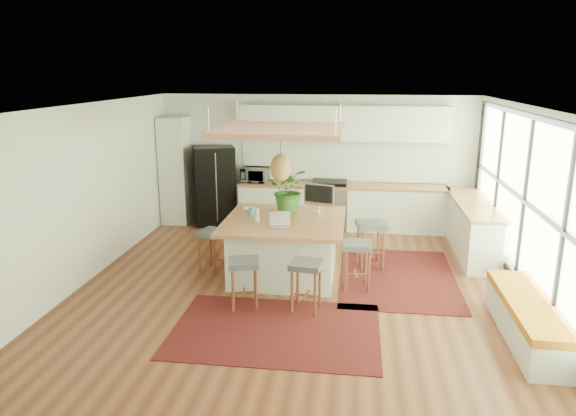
# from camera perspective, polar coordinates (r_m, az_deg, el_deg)

# --- Properties ---
(floor) EXTENTS (7.00, 7.00, 0.00)m
(floor) POSITION_cam_1_polar(r_m,az_deg,el_deg) (8.07, 0.95, -8.53)
(floor) COLOR #5B291A
(floor) RESTS_ON ground
(ceiling) EXTENTS (7.00, 7.00, 0.00)m
(ceiling) POSITION_cam_1_polar(r_m,az_deg,el_deg) (7.43, 1.04, 10.98)
(ceiling) COLOR white
(ceiling) RESTS_ON ground
(wall_back) EXTENTS (6.50, 0.00, 6.50)m
(wall_back) POSITION_cam_1_polar(r_m,az_deg,el_deg) (11.05, 3.09, 5.14)
(wall_back) COLOR silver
(wall_back) RESTS_ON ground
(wall_front) EXTENTS (6.50, 0.00, 6.50)m
(wall_front) POSITION_cam_1_polar(r_m,az_deg,el_deg) (4.36, -4.40, -10.20)
(wall_front) COLOR silver
(wall_front) RESTS_ON ground
(wall_left) EXTENTS (0.00, 7.00, 7.00)m
(wall_left) POSITION_cam_1_polar(r_m,az_deg,el_deg) (8.63, -20.99, 1.45)
(wall_left) COLOR silver
(wall_left) RESTS_ON ground
(wall_right) EXTENTS (0.00, 7.00, 7.00)m
(wall_right) POSITION_cam_1_polar(r_m,az_deg,el_deg) (7.96, 24.91, 0.00)
(wall_right) COLOR silver
(wall_right) RESTS_ON ground
(window_wall) EXTENTS (0.10, 6.20, 2.60)m
(window_wall) POSITION_cam_1_polar(r_m,az_deg,el_deg) (7.94, 24.74, 0.36)
(window_wall) COLOR black
(window_wall) RESTS_ON wall_right
(pantry) EXTENTS (0.55, 0.60, 2.25)m
(pantry) POSITION_cam_1_polar(r_m,az_deg,el_deg) (11.40, -12.05, 3.98)
(pantry) COLOR silver
(pantry) RESTS_ON floor
(back_counter_base) EXTENTS (4.20, 0.60, 0.88)m
(back_counter_base) POSITION_cam_1_polar(r_m,az_deg,el_deg) (10.90, 5.77, 0.06)
(back_counter_base) COLOR silver
(back_counter_base) RESTS_ON floor
(back_counter_top) EXTENTS (4.24, 0.64, 0.05)m
(back_counter_top) POSITION_cam_1_polar(r_m,az_deg,el_deg) (10.79, 5.84, 2.42)
(back_counter_top) COLOR #A15C39
(back_counter_top) RESTS_ON back_counter_base
(backsplash) EXTENTS (4.20, 0.02, 0.80)m
(backsplash) POSITION_cam_1_polar(r_m,az_deg,el_deg) (11.00, 5.95, 5.04)
(backsplash) COLOR white
(backsplash) RESTS_ON wall_back
(upper_cabinets) EXTENTS (4.20, 0.34, 0.70)m
(upper_cabinets) POSITION_cam_1_polar(r_m,az_deg,el_deg) (10.74, 6.04, 9.11)
(upper_cabinets) COLOR silver
(upper_cabinets) RESTS_ON wall_back
(range) EXTENTS (0.76, 0.62, 1.00)m
(range) POSITION_cam_1_polar(r_m,az_deg,el_deg) (10.90, 4.47, 0.41)
(range) COLOR #A5A5AA
(range) RESTS_ON floor
(right_counter_base) EXTENTS (0.60, 2.50, 0.88)m
(right_counter_base) POSITION_cam_1_polar(r_m,az_deg,el_deg) (9.98, 19.33, -2.10)
(right_counter_base) COLOR silver
(right_counter_base) RESTS_ON floor
(right_counter_top) EXTENTS (0.64, 2.54, 0.05)m
(right_counter_top) POSITION_cam_1_polar(r_m,az_deg,el_deg) (9.86, 19.55, 0.46)
(right_counter_top) COLOR #A15C39
(right_counter_top) RESTS_ON right_counter_base
(window_bench) EXTENTS (0.52, 2.00, 0.50)m
(window_bench) POSITION_cam_1_polar(r_m,az_deg,el_deg) (7.15, 24.40, -10.94)
(window_bench) COLOR silver
(window_bench) RESTS_ON floor
(ceiling_panel) EXTENTS (1.86, 1.86, 0.80)m
(ceiling_panel) POSITION_cam_1_polar(r_m,az_deg,el_deg) (7.93, -0.82, 6.49)
(ceiling_panel) COLOR #A15C39
(ceiling_panel) RESTS_ON ceiling
(rug_near) EXTENTS (2.60, 1.80, 0.01)m
(rug_near) POSITION_cam_1_polar(r_m,az_deg,el_deg) (6.83, -1.33, -13.04)
(rug_near) COLOR black
(rug_near) RESTS_ON floor
(rug_right) EXTENTS (1.80, 2.60, 0.01)m
(rug_right) POSITION_cam_1_polar(r_m,az_deg,el_deg) (8.60, 11.73, -7.31)
(rug_right) COLOR black
(rug_right) RESTS_ON floor
(fridge) EXTENTS (1.00, 0.90, 1.65)m
(fridge) POSITION_cam_1_polar(r_m,az_deg,el_deg) (11.20, -7.96, 2.93)
(fridge) COLOR black
(fridge) RESTS_ON floor
(island) EXTENTS (1.85, 1.85, 0.93)m
(island) POSITION_cam_1_polar(r_m,az_deg,el_deg) (8.35, -0.38, -4.30)
(island) COLOR #A15C39
(island) RESTS_ON floor
(stool_near_left) EXTENTS (0.49, 0.49, 0.69)m
(stool_near_left) POSITION_cam_1_polar(r_m,az_deg,el_deg) (7.32, -4.76, -8.09)
(stool_near_left) COLOR #404447
(stool_near_left) RESTS_ON floor
(stool_near_right) EXTENTS (0.46, 0.46, 0.70)m
(stool_near_right) POSITION_cam_1_polar(r_m,az_deg,el_deg) (7.21, 1.98, -8.41)
(stool_near_right) COLOR #404447
(stool_near_right) RESTS_ON floor
(stool_right_front) EXTENTS (0.47, 0.47, 0.73)m
(stool_right_front) POSITION_cam_1_polar(r_m,az_deg,el_deg) (7.96, 7.40, -6.24)
(stool_right_front) COLOR #404447
(stool_right_front) RESTS_ON floor
(stool_right_back) EXTENTS (0.55, 0.55, 0.77)m
(stool_right_back) POSITION_cam_1_polar(r_m,az_deg,el_deg) (8.84, 8.89, -4.14)
(stool_right_back) COLOR #404447
(stool_right_back) RESTS_ON floor
(stool_left_side) EXTENTS (0.53, 0.53, 0.69)m
(stool_left_side) POSITION_cam_1_polar(r_m,az_deg,el_deg) (8.65, -8.17, -4.53)
(stool_left_side) COLOR #404447
(stool_left_side) RESTS_ON floor
(laptop) EXTENTS (0.36, 0.38, 0.23)m
(laptop) POSITION_cam_1_polar(r_m,az_deg,el_deg) (7.75, -0.85, -1.26)
(laptop) COLOR #A5A5AA
(laptop) RESTS_ON island
(monitor) EXTENTS (0.56, 0.34, 0.49)m
(monitor) POSITION_cam_1_polar(r_m,az_deg,el_deg) (8.52, 3.38, 1.16)
(monitor) COLOR #A5A5AA
(monitor) RESTS_ON island
(microwave) EXTENTS (0.56, 0.34, 0.37)m
(microwave) POSITION_cam_1_polar(r_m,az_deg,el_deg) (10.97, -3.59, 3.79)
(microwave) COLOR #A5A5AA
(microwave) RESTS_ON back_counter_top
(island_plant) EXTENTS (0.70, 0.77, 0.58)m
(island_plant) POSITION_cam_1_polar(r_m,az_deg,el_deg) (8.57, 0.16, 1.47)
(island_plant) COLOR #1E4C19
(island_plant) RESTS_ON island
(island_bowl) EXTENTS (0.26, 0.26, 0.06)m
(island_bowl) POSITION_cam_1_polar(r_m,az_deg,el_deg) (8.69, -4.14, -0.17)
(island_bowl) COLOR beige
(island_bowl) RESTS_ON island
(island_bottle_0) EXTENTS (0.07, 0.07, 0.19)m
(island_bottle_0) POSITION_cam_1_polar(r_m,az_deg,el_deg) (8.37, -4.03, -0.28)
(island_bottle_0) COLOR #2F9DBF
(island_bottle_0) RESTS_ON island
(island_bottle_1) EXTENTS (0.07, 0.07, 0.19)m
(island_bottle_1) POSITION_cam_1_polar(r_m,az_deg,el_deg) (8.10, -3.34, -0.77)
(island_bottle_1) COLOR silver
(island_bottle_1) RESTS_ON island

